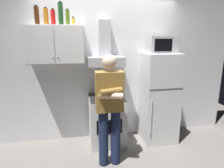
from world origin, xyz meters
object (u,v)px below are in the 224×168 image
object	(u,v)px
cooking_pot	(115,95)
bottle_soda_red	(53,17)
bottle_liquor_amber	(46,17)
upper_cabinet	(56,44)
refrigerator	(158,98)
stove_oven	(107,120)
microwave	(161,45)
person_standing	(110,107)
bottle_olive_oil	(68,17)
bottle_wine_green	(61,14)
bottle_rum_dark	(37,15)
range_hood	(105,53)
bottle_spice_jar	(73,21)

from	to	relation	value
cooking_pot	bottle_soda_red	world-z (taller)	bottle_soda_red
bottle_liquor_amber	bottle_soda_red	bearing A→B (deg)	-25.33
upper_cabinet	refrigerator	xyz separation A→B (m)	(1.75, -0.12, -0.95)
bottle_liquor_amber	stove_oven	bearing A→B (deg)	-10.08
microwave	upper_cabinet	bearing A→B (deg)	176.52
person_standing	bottle_olive_oil	bearing A→B (deg)	127.64
bottle_liquor_amber	bottle_wine_green	distance (m)	0.23
upper_cabinet	cooking_pot	size ratio (longest dim) A/B	3.31
upper_cabinet	bottle_soda_red	world-z (taller)	bottle_soda_red
bottle_olive_oil	stove_oven	bearing A→B (deg)	-8.99
upper_cabinet	bottle_wine_green	world-z (taller)	bottle_wine_green
bottle_rum_dark	bottle_wine_green	bearing A→B (deg)	3.01
range_hood	refrigerator	xyz separation A→B (m)	(0.95, -0.13, -0.80)
stove_oven	bottle_spice_jar	distance (m)	1.75
range_hood	bottle_spice_jar	xyz separation A→B (m)	(-0.50, -0.02, 0.51)
microwave	bottle_rum_dark	bearing A→B (deg)	176.94
stove_oven	bottle_olive_oil	size ratio (longest dim) A/B	3.63
bottle_olive_oil	bottle_spice_jar	world-z (taller)	bottle_olive_oil
refrigerator	microwave	distance (m)	0.94
bottle_wine_green	cooking_pot	bearing A→B (deg)	-17.73
bottle_wine_green	bottle_rum_dark	distance (m)	0.36
person_standing	bottle_soda_red	xyz separation A→B (m)	(-0.76, 0.72, 1.26)
upper_cabinet	bottle_wine_green	size ratio (longest dim) A/B	2.53
bottle_rum_dark	range_hood	bearing A→B (deg)	0.03
cooking_pot	bottle_liquor_amber	world-z (taller)	bottle_liquor_amber
upper_cabinet	refrigerator	world-z (taller)	upper_cabinet
bottle_soda_red	cooking_pot	bearing A→B (deg)	-13.76
cooking_pot	bottle_rum_dark	bearing A→B (deg)	168.28
microwave	bottle_liquor_amber	bearing A→B (deg)	175.57
upper_cabinet	bottle_rum_dark	distance (m)	0.50
refrigerator	bottle_spice_jar	xyz separation A→B (m)	(-1.45, 0.10, 1.31)
bottle_liquor_amber	person_standing	bearing A→B (deg)	-41.42
microwave	bottle_rum_dark	size ratio (longest dim) A/B	1.67
bottle_liquor_amber	microwave	bearing A→B (deg)	-4.43
refrigerator	person_standing	xyz separation A→B (m)	(-1.00, -0.61, 0.10)
range_hood	cooking_pot	xyz separation A→B (m)	(0.13, -0.25, -0.68)
refrigerator	bottle_rum_dark	size ratio (longest dim) A/B	5.56
range_hood	cooking_pot	size ratio (longest dim) A/B	2.75
upper_cabinet	refrigerator	bearing A→B (deg)	-4.07
refrigerator	bottle_wine_green	world-z (taller)	bottle_wine_green
upper_cabinet	cooking_pot	xyz separation A→B (m)	(0.93, -0.24, -0.83)
bottle_olive_oil	bottle_liquor_amber	xyz separation A→B (m)	(-0.33, 0.07, 0.01)
person_standing	upper_cabinet	bearing A→B (deg)	135.74
refrigerator	bottle_liquor_amber	bearing A→B (deg)	175.02
stove_oven	person_standing	xyz separation A→B (m)	(-0.05, -0.61, 0.47)
range_hood	stove_oven	bearing A→B (deg)	-90.00
stove_oven	refrigerator	size ratio (longest dim) A/B	0.55
upper_cabinet	bottle_wine_green	xyz separation A→B (m)	(0.10, 0.02, 0.47)
person_standing	bottle_rum_dark	size ratio (longest dim) A/B	5.70
bottle_wine_green	bottle_olive_oil	bearing A→B (deg)	-25.83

